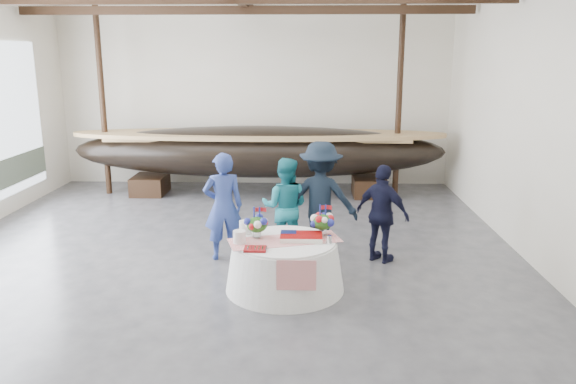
{
  "coord_description": "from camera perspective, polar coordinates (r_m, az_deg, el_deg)",
  "views": [
    {
      "loc": [
        1.34,
        -8.57,
        3.31
      ],
      "look_at": [
        1.05,
        0.43,
        1.11
      ],
      "focal_mm": 35.0,
      "sensor_mm": 36.0,
      "label": 1
    }
  ],
  "objects": [
    {
      "name": "wall_front",
      "position": [
        3.09,
        -24.29,
        -7.6
      ],
      "size": [
        10.0,
        0.02,
        4.5
      ],
      "primitive_type": "cube",
      "color": "silver",
      "rests_on": "ground"
    },
    {
      "name": "guest_man_right",
      "position": [
        9.22,
        9.57,
        -2.21
      ],
      "size": [
        0.99,
        0.89,
        1.62
      ],
      "primitive_type": "imported",
      "rotation": [
        0.0,
        0.0,
        2.48
      ],
      "color": "black",
      "rests_on": "ground"
    },
    {
      "name": "guest_woman_teal",
      "position": [
        9.42,
        -0.29,
        -1.51
      ],
      "size": [
        0.88,
        0.73,
        1.67
      ],
      "primitive_type": "imported",
      "rotation": [
        0.0,
        0.0,
        3.01
      ],
      "color": "teal",
      "rests_on": "ground"
    },
    {
      "name": "longboat_display",
      "position": [
        13.51,
        -3.02,
        4.16
      ],
      "size": [
        8.92,
        1.78,
        1.67
      ],
      "color": "black",
      "rests_on": "ground"
    },
    {
      "name": "guest_woman_blue",
      "position": [
        9.26,
        -6.59,
        -1.47
      ],
      "size": [
        0.74,
        0.58,
        1.79
      ],
      "primitive_type": "imported",
      "rotation": [
        0.0,
        0.0,
        3.4
      ],
      "color": "navy",
      "rests_on": "ground"
    },
    {
      "name": "wall_back",
      "position": [
        14.67,
        -3.43,
        9.57
      ],
      "size": [
        10.0,
        0.02,
        4.5
      ],
      "primitive_type": "cube",
      "color": "silver",
      "rests_on": "ground"
    },
    {
      "name": "banquet_table",
      "position": [
        8.16,
        -0.33,
        -7.4
      ],
      "size": [
        1.71,
        1.71,
        0.74
      ],
      "color": "silver",
      "rests_on": "ground"
    },
    {
      "name": "floor",
      "position": [
        9.28,
        -6.62,
        -7.25
      ],
      "size": [
        10.0,
        12.0,
        0.01
      ],
      "primitive_type": "cube",
      "color": "#3D3D42",
      "rests_on": "ground"
    },
    {
      "name": "pavilion_structure",
      "position": [
        9.5,
        -6.57,
        17.83
      ],
      "size": [
        9.8,
        11.76,
        4.5
      ],
      "color": "black",
      "rests_on": "ground"
    },
    {
      "name": "guest_man_left",
      "position": [
        9.43,
        3.33,
        -0.68
      ],
      "size": [
        1.34,
        0.9,
        1.93
      ],
      "primitive_type": "imported",
      "rotation": [
        0.0,
        0.0,
        2.99
      ],
      "color": "black",
      "rests_on": "ground"
    },
    {
      "name": "tabletop_items",
      "position": [
        8.1,
        -0.21,
        -3.66
      ],
      "size": [
        1.67,
        1.03,
        0.4
      ],
      "color": "red",
      "rests_on": "banquet_table"
    },
    {
      "name": "wall_right",
      "position": [
        9.38,
        24.96,
        5.97
      ],
      "size": [
        0.02,
        12.0,
        4.5
      ],
      "primitive_type": "cube",
      "color": "silver",
      "rests_on": "ground"
    }
  ]
}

